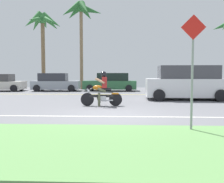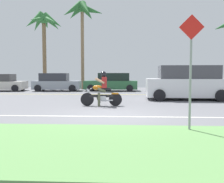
{
  "view_description": "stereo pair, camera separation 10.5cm",
  "coord_description": "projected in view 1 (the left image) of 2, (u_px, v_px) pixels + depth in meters",
  "views": [
    {
      "loc": [
        0.39,
        -9.27,
        1.49
      ],
      "look_at": [
        -0.19,
        3.11,
        0.62
      ],
      "focal_mm": 41.31,
      "sensor_mm": 36.0,
      "label": 1
    },
    {
      "loc": [
        0.49,
        -9.27,
        1.49
      ],
      "look_at": [
        -0.19,
        3.11,
        0.62
      ],
      "focal_mm": 41.31,
      "sensor_mm": 36.0,
      "label": 2
    }
  ],
  "objects": [
    {
      "name": "suv_nearby",
      "position": [
        186.0,
        83.0,
        14.66
      ],
      "size": [
        4.71,
        2.32,
        1.93
      ],
      "color": "silver",
      "rests_on": "ground"
    },
    {
      "name": "parked_car_0",
      "position": [
        1.0,
        83.0,
        21.76
      ],
      "size": [
        3.79,
        2.2,
        1.43
      ],
      "color": "beige",
      "rests_on": "ground"
    },
    {
      "name": "palm_tree_2",
      "position": [
        81.0,
        15.0,
        23.76
      ],
      "size": [
        3.89,
        3.83,
        8.13
      ],
      "color": "#846B4C",
      "rests_on": "ground"
    },
    {
      "name": "parked_car_2",
      "position": [
        111.0,
        83.0,
        21.95
      ],
      "size": [
        4.53,
        1.89,
        1.52
      ],
      "color": "#2D663D",
      "rests_on": "ground"
    },
    {
      "name": "lane_line_near",
      "position": [
        113.0,
        116.0,
        8.89
      ],
      "size": [
        50.4,
        0.12,
        0.01
      ],
      "primitive_type": "cube",
      "color": "silver",
      "rests_on": "ground"
    },
    {
      "name": "parked_car_1",
      "position": [
        55.0,
        83.0,
        21.78
      ],
      "size": [
        4.0,
        2.01,
        1.5
      ],
      "color": "#8C939E",
      "rests_on": "ground"
    },
    {
      "name": "lane_line_far",
      "position": [
        119.0,
        95.0,
        18.1
      ],
      "size": [
        50.4,
        0.12,
        0.01
      ],
      "primitive_type": "cube",
      "color": "yellow",
      "rests_on": "ground"
    },
    {
      "name": "grass_median",
      "position": [
        105.0,
        145.0,
        5.28
      ],
      "size": [
        56.0,
        3.8,
        0.06
      ],
      "primitive_type": "cube",
      "color": "#5B8C4C",
      "rests_on": "ground"
    },
    {
      "name": "ground",
      "position": [
        116.0,
        105.0,
        12.35
      ],
      "size": [
        56.0,
        30.0,
        0.04
      ],
      "primitive_type": "cube",
      "color": "slate"
    },
    {
      "name": "street_sign",
      "position": [
        193.0,
        62.0,
        6.47
      ],
      "size": [
        0.62,
        0.06,
        2.95
      ],
      "color": "gray",
      "rests_on": "ground"
    },
    {
      "name": "motorcyclist",
      "position": [
        102.0,
        91.0,
        11.77
      ],
      "size": [
        1.9,
        0.62,
        1.59
      ],
      "color": "black",
      "rests_on": "ground"
    },
    {
      "name": "parked_car_3",
      "position": [
        194.0,
        83.0,
        20.19
      ],
      "size": [
        4.03,
        2.07,
        1.65
      ],
      "color": "white",
      "rests_on": "ground"
    },
    {
      "name": "palm_tree_1",
      "position": [
        43.0,
        24.0,
        24.45
      ],
      "size": [
        3.7,
        3.92,
        7.41
      ],
      "color": "brown",
      "rests_on": "ground"
    }
  ]
}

